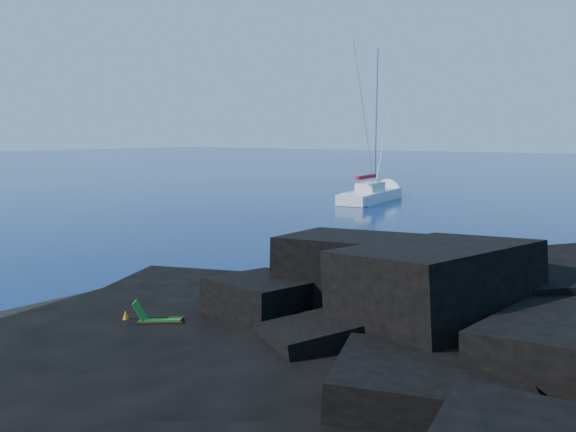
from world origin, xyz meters
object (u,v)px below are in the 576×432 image
sailboat (372,201)px  marker_cone (126,319)px  sunbather (161,323)px  deck_chair (161,314)px

sailboat → marker_cone: size_ratio=25.52×
sunbather → marker_cone: bearing=-143.9°
sailboat → sunbather: 39.78m
sunbather → marker_cone: 1.15m
sailboat → marker_cone: bearing=-79.1°
deck_chair → marker_cone: size_ratio=2.56×
deck_chair → sailboat: bearing=69.7°
sailboat → deck_chair: bearing=-77.5°
deck_chair → marker_cone: deck_chair is taller
sailboat → deck_chair: 39.88m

